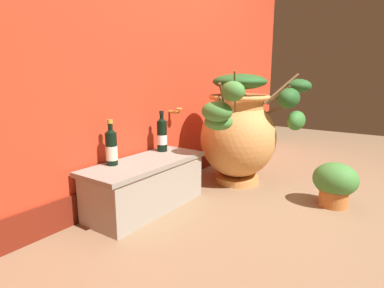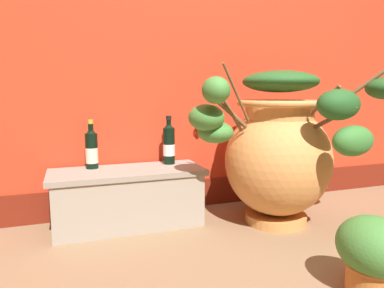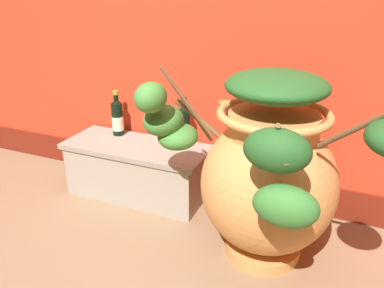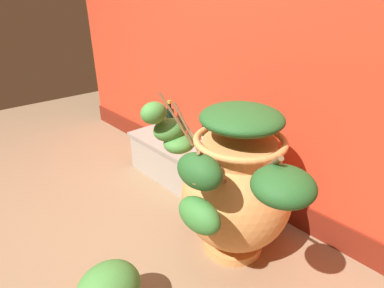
{
  "view_description": "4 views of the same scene",
  "coord_description": "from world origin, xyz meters",
  "views": [
    {
      "loc": [
        -1.94,
        -0.51,
        0.88
      ],
      "look_at": [
        -0.15,
        0.74,
        0.41
      ],
      "focal_mm": 29.45,
      "sensor_mm": 36.0,
      "label": 1
    },
    {
      "loc": [
        -0.77,
        -1.1,
        0.77
      ],
      "look_at": [
        -0.13,
        0.72,
        0.49
      ],
      "focal_mm": 32.64,
      "sensor_mm": 36.0,
      "label": 2
    },
    {
      "loc": [
        0.65,
        -0.9,
        1.23
      ],
      "look_at": [
        -0.08,
        0.85,
        0.42
      ],
      "focal_mm": 35.49,
      "sensor_mm": 36.0,
      "label": 3
    },
    {
      "loc": [
        1.25,
        -0.49,
        1.37
      ],
      "look_at": [
        -0.12,
        0.77,
        0.48
      ],
      "focal_mm": 27.89,
      "sensor_mm": 36.0,
      "label": 4
    }
  ],
  "objects": [
    {
      "name": "wine_bottle_middle",
      "position": [
        -0.66,
        1.0,
        0.45
      ],
      "size": [
        0.07,
        0.07,
        0.29
      ],
      "color": "black",
      "rests_on": "stone_ledge"
    },
    {
      "name": "wine_bottle_left",
      "position": [
        -0.19,
        0.98,
        0.46
      ],
      "size": [
        0.07,
        0.07,
        0.3
      ],
      "color": "black",
      "rests_on": "stone_ledge"
    },
    {
      "name": "back_wall",
      "position": [
        0.0,
        1.2,
        1.29
      ],
      "size": [
        4.4,
        0.33,
        2.6
      ],
      "color": "red",
      "rests_on": "ground_plane"
    },
    {
      "name": "stone_ledge",
      "position": [
        -0.47,
        0.9,
        0.18
      ],
      "size": [
        0.88,
        0.36,
        0.33
      ],
      "color": "#9E9384",
      "rests_on": "ground_plane"
    },
    {
      "name": "terracotta_urn",
      "position": [
        0.37,
        0.63,
        0.45
      ],
      "size": [
        1.14,
        0.8,
        0.92
      ],
      "color": "#D68E4C",
      "rests_on": "ground_plane"
    },
    {
      "name": "ground_plane",
      "position": [
        0.0,
        0.0,
        0.0
      ],
      "size": [
        7.0,
        7.0,
        0.0
      ],
      "primitive_type": "plane",
      "color": "#896B4C"
    }
  ]
}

